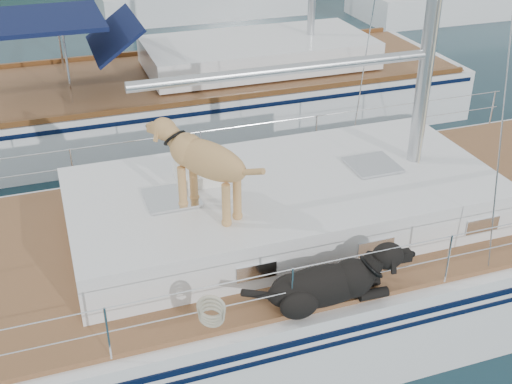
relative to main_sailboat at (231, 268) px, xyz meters
name	(u,v)px	position (x,y,z in m)	size (l,w,h in m)	color
ground	(225,311)	(-0.09, 0.01, -0.68)	(120.00, 120.00, 0.00)	black
main_sailboat	(231,268)	(0.00, 0.00, 0.00)	(12.00, 3.89, 14.01)	white
neighbor_sailboat	(211,94)	(1.48, 6.29, -0.06)	(11.00, 3.50, 13.30)	white
bg_boat_center	(203,0)	(3.91, 16.01, -0.23)	(7.20, 3.00, 11.65)	white
bg_boat_east	(446,1)	(11.91, 13.01, -0.22)	(6.40, 3.00, 11.65)	white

